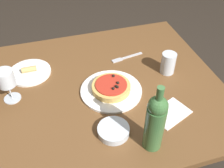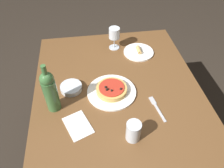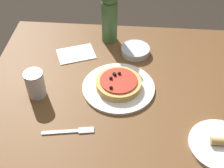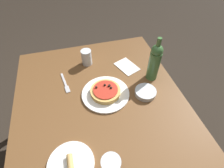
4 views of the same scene
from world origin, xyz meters
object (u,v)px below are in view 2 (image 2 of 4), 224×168
at_px(dining_table, 117,96).
at_px(side_plate, 139,52).
at_px(dinner_plate, 112,92).
at_px(wine_glass, 114,34).
at_px(wine_bottle, 50,91).
at_px(water_cup, 133,131).
at_px(fork, 157,107).
at_px(pizza, 112,89).
at_px(side_bowl, 71,88).

xyz_separation_m(dining_table, side_plate, (-0.32, 0.21, 0.09)).
bearing_deg(dinner_plate, dining_table, 137.96).
height_order(wine_glass, wine_bottle, wine_bottle).
bearing_deg(side_plate, water_cup, -15.70).
xyz_separation_m(dinner_plate, wine_bottle, (0.07, -0.34, 0.13)).
bearing_deg(side_plate, wine_glass, -118.19).
bearing_deg(fork, wine_glass, 4.14).
xyz_separation_m(wine_glass, fork, (0.61, 0.15, -0.12)).
bearing_deg(side_plate, wine_bottle, -53.71).
bearing_deg(water_cup, wine_glass, 178.07).
distance_m(pizza, wine_glass, 0.47).
relative_size(pizza, side_plate, 0.85).
xyz_separation_m(dinner_plate, fork, (0.15, 0.23, -0.00)).
relative_size(wine_bottle, fork, 1.64).
bearing_deg(pizza, fork, 57.11).
bearing_deg(side_plate, fork, -2.06).
bearing_deg(fork, pizza, 47.52).
bearing_deg(water_cup, pizza, -169.40).
xyz_separation_m(dining_table, water_cup, (0.37, 0.02, 0.14)).
height_order(dining_table, wine_glass, wine_glass).
distance_m(dinner_plate, wine_glass, 0.48).
relative_size(wine_bottle, water_cup, 2.72).
distance_m(wine_glass, fork, 0.64).
xyz_separation_m(wine_glass, side_plate, (0.09, 0.17, -0.11)).
height_order(dinner_plate, side_plate, side_plate).
bearing_deg(dining_table, water_cup, 2.64).
xyz_separation_m(pizza, fork, (0.15, 0.24, -0.03)).
bearing_deg(wine_bottle, wine_glass, 141.06).
distance_m(wine_glass, side_plate, 0.22).
bearing_deg(dinner_plate, side_plate, 145.31).
bearing_deg(pizza, dining_table, 138.02).
xyz_separation_m(dining_table, side_bowl, (-0.01, -0.28, 0.10)).
height_order(dining_table, side_plate, side_plate).
bearing_deg(wine_bottle, side_plate, 126.29).
relative_size(dining_table, dinner_plate, 4.08).
bearing_deg(side_bowl, water_cup, 37.99).
distance_m(side_bowl, side_plate, 0.58).
bearing_deg(dining_table, dinner_plate, -42.04).
height_order(pizza, wine_glass, wine_glass).
height_order(water_cup, side_bowl, water_cup).
bearing_deg(pizza, water_cup, 10.60).
height_order(dining_table, water_cup, water_cup).
height_order(wine_glass, side_bowl, wine_glass).
xyz_separation_m(dining_table, wine_glass, (-0.41, 0.04, 0.21)).
distance_m(dinner_plate, pizza, 0.02).
height_order(wine_glass, water_cup, wine_glass).
bearing_deg(wine_bottle, dining_table, 106.76).
height_order(wine_glass, side_plate, wine_glass).
relative_size(side_bowl, fork, 0.70).
relative_size(dinner_plate, side_bowl, 2.24).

